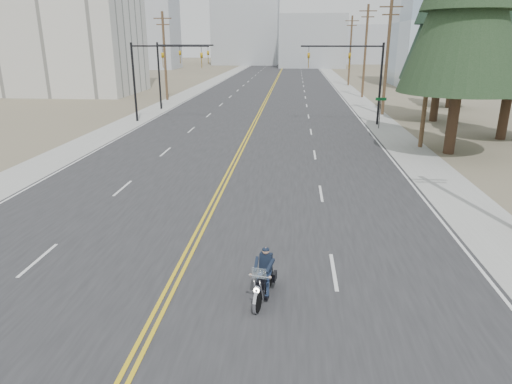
% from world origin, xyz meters
% --- Properties ---
extents(ground_plane, '(400.00, 400.00, 0.00)m').
position_xyz_m(ground_plane, '(0.00, 0.00, 0.00)').
color(ground_plane, '#776D56').
rests_on(ground_plane, ground).
extents(road, '(20.00, 200.00, 0.01)m').
position_xyz_m(road, '(0.00, 70.00, 0.01)').
color(road, '#303033').
rests_on(road, ground).
extents(sidewalk_left, '(3.00, 200.00, 0.01)m').
position_xyz_m(sidewalk_left, '(-11.50, 70.00, 0.01)').
color(sidewalk_left, '#A5A5A0').
rests_on(sidewalk_left, ground).
extents(sidewalk_right, '(3.00, 200.00, 0.01)m').
position_xyz_m(sidewalk_right, '(11.50, 70.00, 0.01)').
color(sidewalk_right, '#A5A5A0').
rests_on(sidewalk_right, ground).
extents(traffic_mast_left, '(7.10, 0.26, 7.00)m').
position_xyz_m(traffic_mast_left, '(-8.98, 32.00, 4.94)').
color(traffic_mast_left, black).
rests_on(traffic_mast_left, ground).
extents(traffic_mast_right, '(7.10, 0.26, 7.00)m').
position_xyz_m(traffic_mast_right, '(8.98, 32.00, 4.94)').
color(traffic_mast_right, black).
rests_on(traffic_mast_right, ground).
extents(traffic_mast_far, '(6.10, 0.26, 7.00)m').
position_xyz_m(traffic_mast_far, '(-9.31, 40.00, 4.87)').
color(traffic_mast_far, black).
rests_on(traffic_mast_far, ground).
extents(street_sign, '(0.90, 0.06, 2.62)m').
position_xyz_m(street_sign, '(10.80, 30.00, 1.80)').
color(street_sign, black).
rests_on(street_sign, ground).
extents(utility_pole_b, '(2.20, 0.30, 11.50)m').
position_xyz_m(utility_pole_b, '(12.50, 23.00, 5.98)').
color(utility_pole_b, brown).
rests_on(utility_pole_b, ground).
extents(utility_pole_c, '(2.20, 0.30, 11.00)m').
position_xyz_m(utility_pole_c, '(12.50, 38.00, 5.73)').
color(utility_pole_c, brown).
rests_on(utility_pole_c, ground).
extents(utility_pole_d, '(2.20, 0.30, 11.50)m').
position_xyz_m(utility_pole_d, '(12.50, 53.00, 5.98)').
color(utility_pole_d, brown).
rests_on(utility_pole_d, ground).
extents(utility_pole_e, '(2.20, 0.30, 11.00)m').
position_xyz_m(utility_pole_e, '(12.50, 70.00, 5.73)').
color(utility_pole_e, brown).
rests_on(utility_pole_e, ground).
extents(utility_pole_left, '(2.20, 0.30, 10.50)m').
position_xyz_m(utility_pole_left, '(-12.50, 48.00, 5.48)').
color(utility_pole_left, brown).
rests_on(utility_pole_left, ground).
extents(glass_building, '(24.00, 16.00, 20.00)m').
position_xyz_m(glass_building, '(32.00, 70.00, 10.00)').
color(glass_building, '#9EB5CC').
rests_on(glass_building, ground).
extents(haze_bldg_a, '(14.00, 12.00, 22.00)m').
position_xyz_m(haze_bldg_a, '(-35.00, 115.00, 11.00)').
color(haze_bldg_a, '#B7BCC6').
rests_on(haze_bldg_a, ground).
extents(haze_bldg_b, '(18.00, 14.00, 14.00)m').
position_xyz_m(haze_bldg_b, '(8.00, 125.00, 7.00)').
color(haze_bldg_b, '#ADB2B7').
rests_on(haze_bldg_b, ground).
extents(haze_bldg_c, '(16.00, 12.00, 18.00)m').
position_xyz_m(haze_bldg_c, '(40.00, 110.00, 9.00)').
color(haze_bldg_c, '#B7BCC6').
rests_on(haze_bldg_c, ground).
extents(haze_bldg_d, '(20.00, 15.00, 26.00)m').
position_xyz_m(haze_bldg_d, '(-12.00, 140.00, 13.00)').
color(haze_bldg_d, '#ADB2B7').
rests_on(haze_bldg_d, ground).
extents(haze_bldg_e, '(14.00, 14.00, 12.00)m').
position_xyz_m(haze_bldg_e, '(25.00, 150.00, 6.00)').
color(haze_bldg_e, '#B7BCC6').
rests_on(haze_bldg_e, ground).
extents(haze_bldg_f, '(12.00, 12.00, 16.00)m').
position_xyz_m(haze_bldg_f, '(-50.00, 130.00, 8.00)').
color(haze_bldg_f, '#ADB2B7').
rests_on(haze_bldg_f, ground).
extents(motorcyclist, '(1.15, 2.05, 1.51)m').
position_xyz_m(motorcyclist, '(2.83, 2.22, 0.76)').
color(motorcyclist, black).
rests_on(motorcyclist, ground).
extents(conifer_far, '(5.13, 5.13, 13.75)m').
position_xyz_m(conifer_far, '(20.88, 43.97, 7.89)').
color(conifer_far, '#382619').
rests_on(conifer_far, ground).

